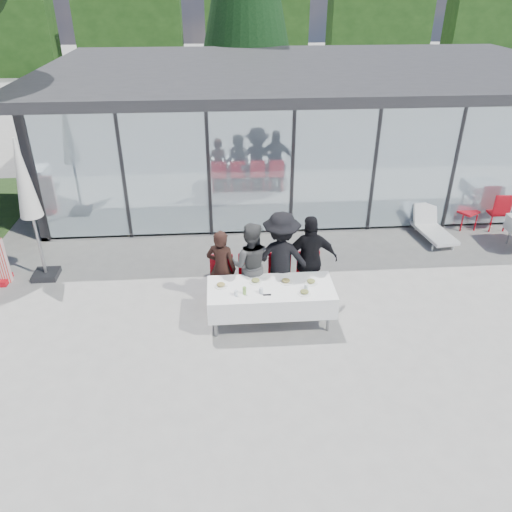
{
  "coord_description": "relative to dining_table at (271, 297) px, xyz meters",
  "views": [
    {
      "loc": [
        -0.65,
        -7.0,
        5.56
      ],
      "look_at": [
        -0.03,
        1.2,
        0.96
      ],
      "focal_mm": 35.0,
      "sensor_mm": 36.0,
      "label": 1
    }
  ],
  "objects": [
    {
      "name": "plate_b",
      "position": [
        -0.26,
        0.19,
        0.24
      ],
      "size": [
        0.24,
        0.24,
        0.07
      ],
      "color": "white",
      "rests_on": "dining_table"
    },
    {
      "name": "dining_table",
      "position": [
        0.0,
        0.0,
        0.0
      ],
      "size": [
        2.26,
        0.96,
        0.75
      ],
      "color": "white",
      "rests_on": "ground"
    },
    {
      "name": "plate_d",
      "position": [
        0.73,
        0.09,
        0.24
      ],
      "size": [
        0.24,
        0.24,
        0.07
      ],
      "color": "white",
      "rests_on": "dining_table"
    },
    {
      "name": "drinking_glasses",
      "position": [
        -0.07,
        -0.16,
        0.26
      ],
      "size": [
        1.31,
        0.18,
        0.1
      ],
      "color": "silver",
      "rests_on": "dining_table"
    },
    {
      "name": "diner_chair_b",
      "position": [
        -0.32,
        0.75,
        -0.0
      ],
      "size": [
        0.44,
        0.44,
        0.97
      ],
      "color": "red",
      "rests_on": "ground"
    },
    {
      "name": "market_umbrella",
      "position": [
        -4.58,
        1.92,
        1.46
      ],
      "size": [
        0.5,
        0.5,
        3.0
      ],
      "color": "black",
      "rests_on": "ground"
    },
    {
      "name": "lounger",
      "position": [
        4.26,
        3.15,
        -0.28
      ],
      "size": [
        0.77,
        1.4,
        0.72
      ],
      "color": "white",
      "rests_on": "ground"
    },
    {
      "name": "diner_d",
      "position": [
        0.81,
        0.67,
        0.36
      ],
      "size": [
        1.08,
        1.08,
        1.79
      ],
      "primitive_type": "imported",
      "rotation": [
        0.0,
        0.0,
        3.17
      ],
      "color": "black",
      "rests_on": "ground"
    },
    {
      "name": "ground",
      "position": [
        -0.17,
        -0.41,
        -0.54
      ],
      "size": [
        90.0,
        90.0,
        0.0
      ],
      "primitive_type": "plane",
      "color": "gray",
      "rests_on": "ground"
    },
    {
      "name": "pavilion",
      "position": [
        1.83,
        7.75,
        1.61
      ],
      "size": [
        14.8,
        8.8,
        3.44
      ],
      "color": "gray",
      "rests_on": "ground"
    },
    {
      "name": "diner_a",
      "position": [
        -0.87,
        0.67,
        0.25
      ],
      "size": [
        0.72,
        0.72,
        1.57
      ],
      "primitive_type": "imported",
      "rotation": [
        0.0,
        0.0,
        2.83
      ],
      "color": "black",
      "rests_on": "ground"
    },
    {
      "name": "plate_a",
      "position": [
        -0.89,
        0.1,
        0.24
      ],
      "size": [
        0.24,
        0.24,
        0.07
      ],
      "color": "white",
      "rests_on": "dining_table"
    },
    {
      "name": "diner_b",
      "position": [
        -0.32,
        0.67,
        0.31
      ],
      "size": [
        0.94,
        0.94,
        1.69
      ],
      "primitive_type": "imported",
      "rotation": [
        0.0,
        0.0,
        2.98
      ],
      "color": "#4B4B4B",
      "rests_on": "ground"
    },
    {
      "name": "spare_chair_a",
      "position": [
        5.26,
        3.65,
        -0.0
      ],
      "size": [
        0.6,
        0.6,
        0.97
      ],
      "color": "red",
      "rests_on": "ground"
    },
    {
      "name": "juice_bottle",
      "position": [
        -0.48,
        -0.18,
        0.28
      ],
      "size": [
        0.06,
        0.06,
        0.14
      ],
      "primitive_type": "cylinder",
      "color": "#78A745",
      "rests_on": "dining_table"
    },
    {
      "name": "plate_extra",
      "position": [
        0.56,
        -0.24,
        0.24
      ],
      "size": [
        0.24,
        0.24,
        0.07
      ],
      "color": "white",
      "rests_on": "dining_table"
    },
    {
      "name": "folded_eyeglasses",
      "position": [
        -0.09,
        -0.25,
        0.22
      ],
      "size": [
        0.14,
        0.03,
        0.01
      ],
      "primitive_type": "cube",
      "color": "black",
      "rests_on": "dining_table"
    },
    {
      "name": "treeline",
      "position": [
        -2.17,
        27.59,
        1.66
      ],
      "size": [
        62.5,
        2.0,
        4.4
      ],
      "color": "#173510",
      "rests_on": "ground"
    },
    {
      "name": "diner_chair_c",
      "position": [
        0.26,
        0.75,
        -0.0
      ],
      "size": [
        0.44,
        0.44,
        0.97
      ],
      "color": "red",
      "rests_on": "ground"
    },
    {
      "name": "spare_chair_b",
      "position": [
        6.01,
        3.4,
        -0.0
      ],
      "size": [
        0.45,
        0.45,
        0.97
      ],
      "color": "red",
      "rests_on": "ground"
    },
    {
      "name": "diner_chair_a",
      "position": [
        -0.87,
        0.75,
        -0.0
      ],
      "size": [
        0.44,
        0.44,
        0.97
      ],
      "color": "red",
      "rests_on": "ground"
    },
    {
      "name": "diner_c",
      "position": [
        0.26,
        0.67,
        0.4
      ],
      "size": [
        1.43,
        1.43,
        1.88
      ],
      "primitive_type": "imported",
      "rotation": [
        0.0,
        0.0,
        2.95
      ],
      "color": "black",
      "rests_on": "ground"
    },
    {
      "name": "plate_c",
      "position": [
        0.29,
        0.14,
        0.24
      ],
      "size": [
        0.24,
        0.24,
        0.07
      ],
      "color": "white",
      "rests_on": "dining_table"
    },
    {
      "name": "diner_chair_d",
      "position": [
        0.81,
        0.75,
        -0.0
      ],
      "size": [
        0.44,
        0.44,
        0.97
      ],
      "color": "red",
      "rests_on": "ground"
    }
  ]
}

